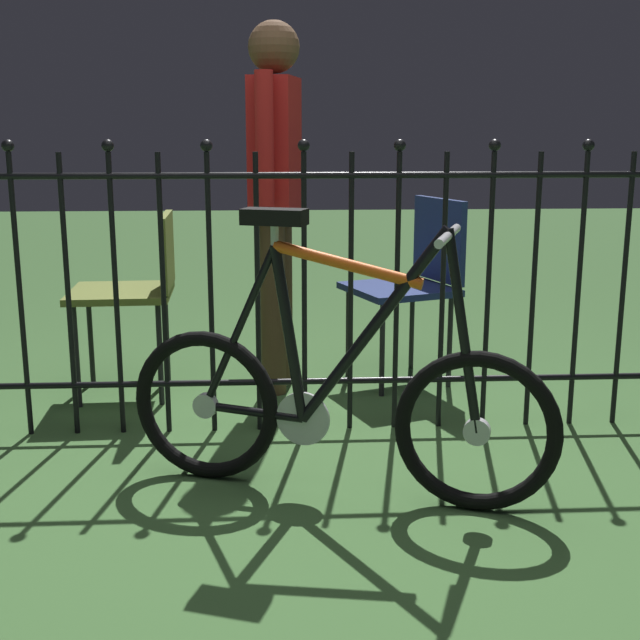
{
  "coord_description": "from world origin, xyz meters",
  "views": [
    {
      "loc": [
        -0.11,
        -2.46,
        1.16
      ],
      "look_at": [
        0.04,
        0.2,
        0.55
      ],
      "focal_mm": 46.65,
      "sensor_mm": 36.0,
      "label": 1
    }
  ],
  "objects": [
    {
      "name": "ground_plane",
      "position": [
        0.0,
        0.0,
        0.0
      ],
      "size": [
        20.0,
        20.0,
        0.0
      ],
      "primitive_type": "plane",
      "color": "#3C6432"
    },
    {
      "name": "iron_fence",
      "position": [
        -0.06,
        0.67,
        0.6
      ],
      "size": [
        3.63,
        0.07,
        1.19
      ],
      "color": "black",
      "rests_on": "ground"
    },
    {
      "name": "bicycle",
      "position": [
        0.08,
        0.07,
        0.32
      ],
      "size": [
        1.35,
        0.56,
        0.92
      ],
      "color": "black",
      "rests_on": "ground"
    },
    {
      "name": "chair_olive",
      "position": [
        -0.7,
        1.18,
        0.51
      ],
      "size": [
        0.46,
        0.45,
        0.81
      ],
      "color": "black",
      "rests_on": "ground"
    },
    {
      "name": "chair_navy",
      "position": [
        0.55,
        1.33,
        0.51
      ],
      "size": [
        0.56,
        0.56,
        0.85
      ],
      "color": "black",
      "rests_on": "ground"
    },
    {
      "name": "person_visitor",
      "position": [
        -0.1,
        1.22,
        0.96
      ],
      "size": [
        0.24,
        0.47,
        1.61
      ],
      "color": "#4C3823",
      "rests_on": "ground"
    }
  ]
}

